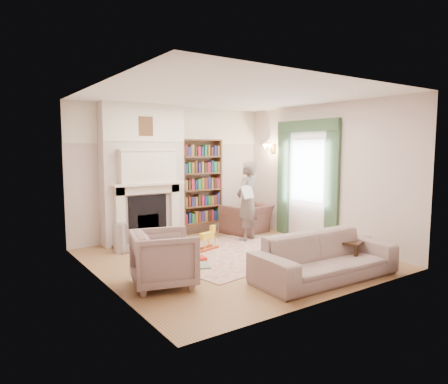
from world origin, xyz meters
TOP-DOWN VIEW (x-y plane):
  - floor at (0.00, 0.00)m, footprint 4.50×4.50m
  - ceiling at (0.00, 0.00)m, footprint 4.50×4.50m
  - wall_back at (0.00, 2.25)m, footprint 4.50×0.00m
  - wall_front at (0.00, -2.25)m, footprint 4.50×0.00m
  - wall_left at (-2.25, 0.00)m, footprint 0.00×4.50m
  - wall_right at (2.25, 0.00)m, footprint 0.00×4.50m
  - fireplace at (-0.75, 2.05)m, footprint 1.70×0.58m
  - bookcase at (0.65, 2.12)m, footprint 1.00×0.24m
  - window at (2.23, 0.40)m, footprint 0.02×0.90m
  - curtain_left at (2.20, -0.30)m, footprint 0.07×0.32m
  - curtain_right at (2.20, 1.10)m, footprint 0.07×0.32m
  - pelmet at (2.19, 0.40)m, footprint 0.09×1.70m
  - wall_sconce at (2.03, 1.50)m, footprint 0.20×0.24m
  - rug at (0.27, 0.29)m, footprint 3.17×2.63m
  - armchair_reading at (1.52, 1.56)m, footprint 1.15×1.05m
  - armchair_left at (-1.59, -0.58)m, footprint 1.05×1.04m
  - sofa at (0.52, -1.64)m, footprint 2.30×0.98m
  - man_reading at (1.07, 0.96)m, footprint 0.71×0.60m
  - newspaper at (0.92, 0.76)m, footprint 0.40×0.26m
  - coffee_table at (1.36, -1.44)m, footprint 0.80×0.64m
  - paraffin_heater at (-1.48, 1.48)m, footprint 0.29×0.29m
  - rocking_horse at (-0.05, 0.75)m, footprint 0.55×0.35m
  - board_game at (-0.75, -0.10)m, footprint 0.46×0.46m
  - game_box_lid at (-0.60, 0.22)m, footprint 0.35×0.25m
  - comic_annuals at (0.35, -0.35)m, footprint 0.61×0.37m

SIDE VIEW (x-z plane):
  - floor at x=0.00m, z-range 0.00..0.00m
  - rug at x=0.27m, z-range 0.00..0.01m
  - comic_annuals at x=0.35m, z-range 0.01..0.03m
  - board_game at x=-0.75m, z-range 0.01..0.04m
  - game_box_lid at x=-0.60m, z-range 0.01..0.06m
  - rocking_horse at x=-0.05m, z-range 0.00..0.45m
  - coffee_table at x=1.36m, z-range 0.00..0.45m
  - paraffin_heater at x=-1.48m, z-range 0.00..0.55m
  - armchair_reading at x=1.52m, z-range 0.00..0.64m
  - sofa at x=0.52m, z-range 0.00..0.66m
  - armchair_left at x=-1.59m, z-range 0.00..0.78m
  - man_reading at x=1.07m, z-range 0.00..1.65m
  - newspaper at x=0.92m, z-range 0.92..1.18m
  - bookcase at x=0.65m, z-range 0.25..2.10m
  - curtain_left at x=2.20m, z-range 0.00..2.40m
  - curtain_right at x=2.20m, z-range 0.00..2.40m
  - fireplace at x=-0.75m, z-range -0.01..2.79m
  - wall_back at x=0.00m, z-range -0.85..3.65m
  - wall_front at x=0.00m, z-range -0.85..3.65m
  - wall_left at x=-2.25m, z-range -0.85..3.65m
  - wall_right at x=2.25m, z-range -0.85..3.65m
  - window at x=2.23m, z-range 0.80..2.10m
  - wall_sconce at x=2.03m, z-range 1.78..2.02m
  - pelmet at x=2.19m, z-range 2.26..2.50m
  - ceiling at x=0.00m, z-range 2.80..2.80m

